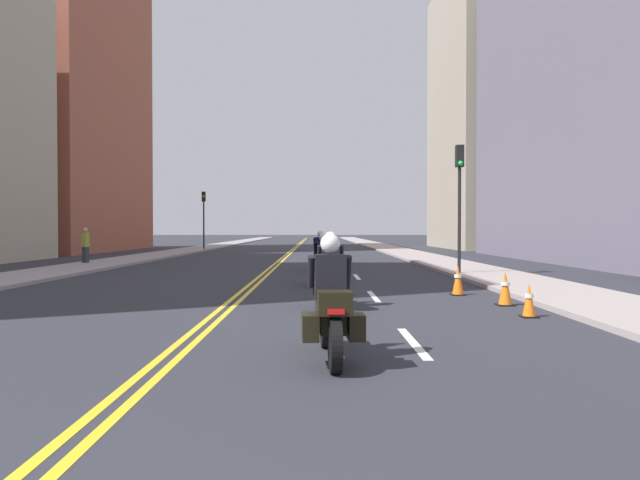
% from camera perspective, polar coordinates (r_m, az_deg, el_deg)
% --- Properties ---
extents(ground_plane, '(264.00, 264.00, 0.00)m').
position_cam_1_polar(ground_plane, '(48.68, -2.67, -0.96)').
color(ground_plane, '#2A2C33').
extents(sidewalk_left, '(2.90, 144.00, 0.12)m').
position_cam_1_polar(sidewalk_left, '(49.70, -12.21, -0.87)').
color(sidewalk_left, gray).
rests_on(sidewalk_left, ground).
extents(sidewalk_right, '(2.90, 144.00, 0.12)m').
position_cam_1_polar(sidewalk_right, '(49.05, 7.00, -0.88)').
color(sidewalk_right, '#A0918E').
rests_on(sidewalk_right, ground).
extents(centreline_yellow_inner, '(0.12, 132.00, 0.01)m').
position_cam_1_polar(centreline_yellow_inner, '(48.69, -2.81, -0.95)').
color(centreline_yellow_inner, yellow).
rests_on(centreline_yellow_inner, ground).
extents(centreline_yellow_outer, '(0.12, 132.00, 0.01)m').
position_cam_1_polar(centreline_yellow_outer, '(48.68, -2.53, -0.95)').
color(centreline_yellow_outer, yellow).
rests_on(centreline_yellow_outer, ground).
extents(lane_dashes_white, '(0.14, 56.40, 0.01)m').
position_cam_1_polar(lane_dashes_white, '(29.70, 2.43, -2.23)').
color(lane_dashes_white, silver).
rests_on(lane_dashes_white, ground).
extents(building_right_1, '(8.41, 21.29, 21.15)m').
position_cam_1_polar(building_right_1, '(35.95, 26.67, 15.23)').
color(building_right_1, slate).
rests_on(building_right_1, ground).
extents(building_left_2, '(8.09, 18.36, 27.91)m').
position_cam_1_polar(building_left_2, '(51.05, -23.66, 14.85)').
color(building_left_2, '#99503C').
rests_on(building_left_2, ground).
extents(building_right_2, '(8.53, 15.60, 24.78)m').
position_cam_1_polar(building_right_2, '(55.80, 16.49, 12.04)').
color(building_right_2, '#A09582').
rests_on(building_right_2, ground).
extents(motorcycle_0, '(0.78, 2.17, 1.65)m').
position_cam_1_polar(motorcycle_0, '(7.48, 1.07, -6.97)').
color(motorcycle_0, black).
rests_on(motorcycle_0, ground).
extents(motorcycle_1, '(0.76, 2.12, 1.65)m').
position_cam_1_polar(motorcycle_1, '(12.47, 1.05, -3.76)').
color(motorcycle_1, black).
rests_on(motorcycle_1, ground).
extents(motorcycle_2, '(0.78, 2.23, 1.59)m').
position_cam_1_polar(motorcycle_2, '(17.54, 0.37, -2.42)').
color(motorcycle_2, black).
rests_on(motorcycle_2, ground).
extents(motorcycle_3, '(0.78, 2.20, 1.66)m').
position_cam_1_polar(motorcycle_3, '(23.37, 0.02, -1.48)').
color(motorcycle_3, black).
rests_on(motorcycle_3, ground).
extents(traffic_cone_0, '(0.37, 0.37, 0.77)m').
position_cam_1_polar(traffic_cone_0, '(13.56, 17.84, -4.58)').
color(traffic_cone_0, black).
rests_on(traffic_cone_0, ground).
extents(traffic_cone_1, '(0.37, 0.37, 0.78)m').
position_cam_1_polar(traffic_cone_1, '(15.36, 13.48, -3.89)').
color(traffic_cone_1, black).
rests_on(traffic_cone_1, ground).
extents(traffic_cone_2, '(0.31, 0.31, 0.66)m').
position_cam_1_polar(traffic_cone_2, '(11.91, 19.97, -5.65)').
color(traffic_cone_2, black).
rests_on(traffic_cone_2, ground).
extents(traffic_light_near, '(0.28, 0.38, 4.79)m').
position_cam_1_polar(traffic_light_near, '(21.79, 13.63, 5.20)').
color(traffic_light_near, black).
rests_on(traffic_light_near, ground).
extents(traffic_light_far, '(0.28, 0.38, 4.77)m').
position_cam_1_polar(traffic_light_far, '(47.78, -11.42, 2.93)').
color(traffic_light_far, black).
rests_on(traffic_light_far, ground).
extents(pedestrian_0, '(0.28, 0.39, 1.78)m').
position_cam_1_polar(pedestrian_0, '(29.65, -22.17, -0.54)').
color(pedestrian_0, '#282D39').
rests_on(pedestrian_0, ground).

